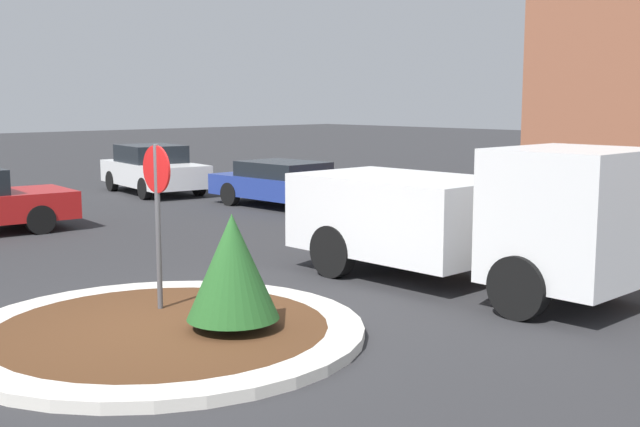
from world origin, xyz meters
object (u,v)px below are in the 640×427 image
object	(u,v)px
stop_sign	(157,201)
parked_sedan_white	(153,169)
parked_sedan_blue	(288,184)
utility_truck	(466,216)

from	to	relation	value
stop_sign	parked_sedan_white	distance (m)	14.61
stop_sign	parked_sedan_white	bearing A→B (deg)	148.83
stop_sign	parked_sedan_blue	bearing A→B (deg)	130.37
parked_sedan_blue	utility_truck	bearing A→B (deg)	-26.52
parked_sedan_blue	parked_sedan_white	xyz separation A→B (m)	(-5.33, -0.86, 0.10)
stop_sign	parked_sedan_blue	xyz separation A→B (m)	(-7.15, 8.41, -0.93)
parked_sedan_blue	stop_sign	bearing A→B (deg)	-51.63
utility_truck	parked_sedan_blue	world-z (taller)	utility_truck
stop_sign	parked_sedan_white	world-z (taller)	stop_sign
parked_sedan_blue	parked_sedan_white	distance (m)	5.40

